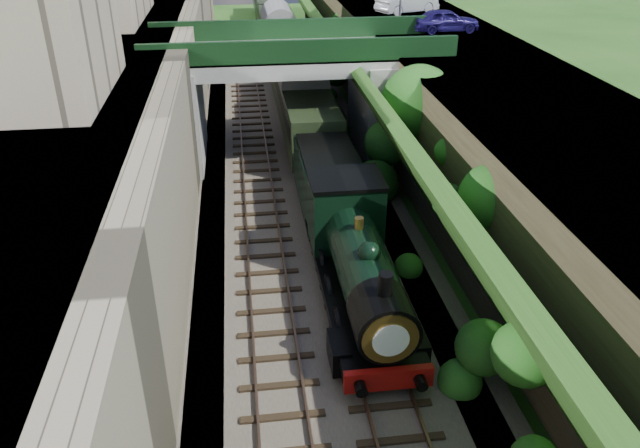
% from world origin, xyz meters
% --- Properties ---
extents(trackbed, '(10.00, 90.00, 0.20)m').
position_xyz_m(trackbed, '(0.00, 20.00, 0.10)').
color(trackbed, '#473F38').
rests_on(trackbed, ground).
extents(retaining_wall, '(1.00, 90.00, 7.00)m').
position_xyz_m(retaining_wall, '(-5.50, 20.00, 3.50)').
color(retaining_wall, '#756B56').
rests_on(retaining_wall, ground).
extents(street_plateau_left, '(6.00, 90.00, 7.00)m').
position_xyz_m(street_plateau_left, '(-9.00, 20.00, 3.50)').
color(street_plateau_left, '#262628').
rests_on(street_plateau_left, ground).
extents(street_plateau_right, '(8.00, 90.00, 6.25)m').
position_xyz_m(street_plateau_right, '(9.50, 20.00, 3.12)').
color(street_plateau_right, '#262628').
rests_on(street_plateau_right, ground).
extents(embankment_slope, '(4.67, 90.00, 6.36)m').
position_xyz_m(embankment_slope, '(5.00, 17.95, 2.76)').
color(embankment_slope, '#1E4714').
rests_on(embankment_slope, ground).
extents(track_left, '(2.50, 90.00, 0.20)m').
position_xyz_m(track_left, '(-2.00, 20.00, 0.25)').
color(track_left, black).
rests_on(track_left, trackbed).
extents(track_right, '(2.50, 90.00, 0.20)m').
position_xyz_m(track_right, '(1.20, 20.00, 0.25)').
color(track_right, black).
rests_on(track_right, trackbed).
extents(road_bridge, '(16.00, 6.40, 7.25)m').
position_xyz_m(road_bridge, '(0.94, 24.00, 4.08)').
color(road_bridge, gray).
rests_on(road_bridge, ground).
extents(building_near, '(4.00, 8.00, 4.00)m').
position_xyz_m(building_near, '(-9.50, 14.00, 9.00)').
color(building_near, gray).
rests_on(building_near, street_plateau_left).
extents(tree, '(3.60, 3.80, 6.60)m').
position_xyz_m(tree, '(5.91, 18.26, 4.65)').
color(tree, black).
rests_on(tree, ground).
extents(car_blue, '(4.05, 1.79, 1.35)m').
position_xyz_m(car_blue, '(9.78, 27.03, 6.93)').
color(car_blue, '#19114D').
rests_on(car_blue, street_plateau_right).
extents(car_silver, '(4.74, 3.24, 1.48)m').
position_xyz_m(car_silver, '(9.14, 33.59, 6.99)').
color(car_silver, silver).
rests_on(car_silver, street_plateau_right).
extents(locomotive, '(3.10, 10.22, 3.83)m').
position_xyz_m(locomotive, '(1.20, 8.64, 1.89)').
color(locomotive, black).
rests_on(locomotive, trackbed).
extents(tender, '(2.70, 6.00, 3.05)m').
position_xyz_m(tender, '(1.20, 16.00, 1.62)').
color(tender, black).
rests_on(tender, trackbed).
extents(coach_front, '(2.90, 18.00, 3.70)m').
position_xyz_m(coach_front, '(1.20, 28.60, 2.05)').
color(coach_front, black).
rests_on(coach_front, trackbed).
extents(coach_middle, '(2.90, 18.00, 3.70)m').
position_xyz_m(coach_middle, '(1.20, 47.40, 2.05)').
color(coach_middle, black).
rests_on(coach_middle, trackbed).
extents(coach_rear, '(2.90, 18.00, 3.70)m').
position_xyz_m(coach_rear, '(1.20, 66.20, 2.05)').
color(coach_rear, black).
rests_on(coach_rear, trackbed).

